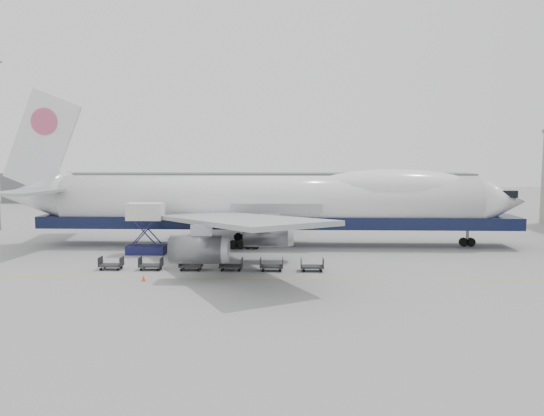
{
  "coord_description": "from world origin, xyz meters",
  "views": [
    {
      "loc": [
        2.65,
        -54.86,
        11.82
      ],
      "look_at": [
        0.53,
        6.0,
        5.42
      ],
      "focal_mm": 35.0,
      "sensor_mm": 36.0,
      "label": 1
    }
  ],
  "objects": [
    {
      "name": "dolly_5",
      "position": [
        4.85,
        -2.76,
        0.53
      ],
      "size": [
        2.3,
        1.35,
        1.3
      ],
      "color": "#2D2D30",
      "rests_on": "ground"
    },
    {
      "name": "dolly_3",
      "position": [
        -3.28,
        -2.76,
        0.53
      ],
      "size": [
        2.3,
        1.35,
        1.3
      ],
      "color": "#2D2D30",
      "rests_on": "ground"
    },
    {
      "name": "traffic_cone",
      "position": [
        -10.88,
        -7.43,
        0.26
      ],
      "size": [
        0.38,
        0.38,
        0.56
      ],
      "rotation": [
        0.0,
        0.0,
        0.22
      ],
      "color": "#FF4F0D",
      "rests_on": "ground"
    },
    {
      "name": "apron_line",
      "position": [
        0.0,
        -6.0,
        0.01
      ],
      "size": [
        60.0,
        0.15,
        0.01
      ],
      "primitive_type": "cube",
      "color": "gold",
      "rests_on": "ground"
    },
    {
      "name": "dolly_2",
      "position": [
        -7.35,
        -2.76,
        0.53
      ],
      "size": [
        2.3,
        1.35,
        1.3
      ],
      "color": "#2D2D30",
      "rests_on": "ground"
    },
    {
      "name": "catering_truck",
      "position": [
        -14.18,
        5.66,
        3.42
      ],
      "size": [
        4.45,
        3.12,
        5.98
      ],
      "rotation": [
        0.0,
        0.0,
        0.0
      ],
      "color": "#171947",
      "rests_on": "ground"
    },
    {
      "name": "dolly_1",
      "position": [
        -11.41,
        -2.76,
        0.53
      ],
      "size": [
        2.3,
        1.35,
        1.3
      ],
      "color": "#2D2D30",
      "rests_on": "ground"
    },
    {
      "name": "dolly_0",
      "position": [
        -15.48,
        -2.76,
        0.53
      ],
      "size": [
        2.3,
        1.35,
        1.3
      ],
      "color": "#2D2D30",
      "rests_on": "ground"
    },
    {
      "name": "hangar",
      "position": [
        -10.0,
        70.0,
        3.5
      ],
      "size": [
        110.0,
        8.0,
        7.0
      ],
      "primitive_type": "cube",
      "color": "slate",
      "rests_on": "ground"
    },
    {
      "name": "ground",
      "position": [
        0.0,
        0.0,
        0.0
      ],
      "size": [
        260.0,
        260.0,
        0.0
      ],
      "primitive_type": "plane",
      "color": "gray",
      "rests_on": "ground"
    },
    {
      "name": "airliner",
      "position": [
        0.64,
        12.0,
        5.62
      ],
      "size": [
        67.0,
        55.3,
        19.98
      ],
      "color": "white",
      "rests_on": "ground"
    },
    {
      "name": "dolly_4",
      "position": [
        0.78,
        -2.76,
        0.53
      ],
      "size": [
        2.3,
        1.35,
        1.3
      ],
      "color": "#2D2D30",
      "rests_on": "ground"
    }
  ]
}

